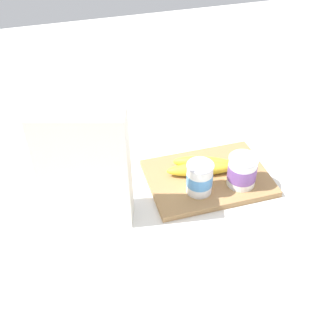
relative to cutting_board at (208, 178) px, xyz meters
name	(u,v)px	position (x,y,z in m)	size (l,w,h in m)	color
ground_plane	(208,180)	(0.00, 0.00, -0.01)	(2.40, 2.40, 0.00)	silver
cutting_board	(208,178)	(0.00, 0.00, 0.00)	(0.30, 0.22, 0.02)	#A37A4C
cereal_box	(85,170)	(0.30, 0.05, 0.14)	(0.19, 0.07, 0.29)	white
yogurt_cup_front	(242,171)	(-0.07, 0.05, 0.05)	(0.07, 0.07, 0.08)	white
yogurt_cup_back	(200,178)	(0.04, 0.05, 0.05)	(0.06, 0.06, 0.08)	white
banana_bunch	(203,166)	(0.01, -0.02, 0.03)	(0.19, 0.09, 0.04)	yellow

